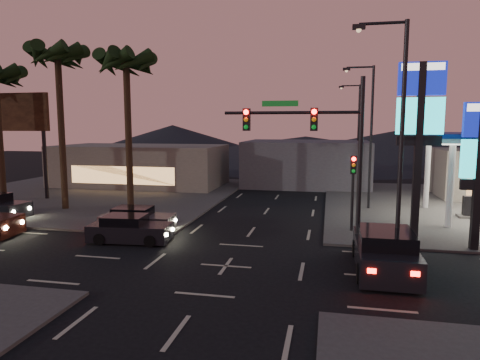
% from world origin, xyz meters
% --- Properties ---
extents(ground, '(140.00, 140.00, 0.00)m').
position_xyz_m(ground, '(0.00, 0.00, 0.00)').
color(ground, black).
rests_on(ground, ground).
extents(corner_lot_nw, '(24.00, 24.00, 0.12)m').
position_xyz_m(corner_lot_nw, '(-16.00, 16.00, 0.06)').
color(corner_lot_nw, '#47443F').
rests_on(corner_lot_nw, ground).
extents(pylon_sign_tall, '(2.20, 0.35, 9.00)m').
position_xyz_m(pylon_sign_tall, '(8.50, 5.50, 6.39)').
color(pylon_sign_tall, black).
rests_on(pylon_sign_tall, ground).
extents(pylon_sign_short, '(1.60, 0.35, 7.00)m').
position_xyz_m(pylon_sign_short, '(11.00, 4.50, 4.66)').
color(pylon_sign_short, black).
rests_on(pylon_sign_short, ground).
extents(traffic_signal_mast, '(6.10, 0.39, 8.00)m').
position_xyz_m(traffic_signal_mast, '(3.76, 1.99, 5.23)').
color(traffic_signal_mast, black).
rests_on(traffic_signal_mast, ground).
extents(pedestal_signal, '(0.32, 0.39, 4.30)m').
position_xyz_m(pedestal_signal, '(5.50, 6.98, 2.92)').
color(pedestal_signal, black).
rests_on(pedestal_signal, ground).
extents(streetlight_near, '(2.14, 0.25, 10.00)m').
position_xyz_m(streetlight_near, '(6.79, 1.00, 5.72)').
color(streetlight_near, black).
rests_on(streetlight_near, ground).
extents(streetlight_mid, '(2.14, 0.25, 10.00)m').
position_xyz_m(streetlight_mid, '(6.79, 14.00, 5.72)').
color(streetlight_mid, black).
rests_on(streetlight_mid, ground).
extents(streetlight_far, '(2.14, 0.25, 10.00)m').
position_xyz_m(streetlight_far, '(6.79, 28.00, 5.72)').
color(streetlight_far, black).
rests_on(streetlight_far, ground).
extents(palm_a, '(4.41, 4.41, 10.86)m').
position_xyz_m(palm_a, '(-9.00, 9.50, 9.43)').
color(palm_a, black).
rests_on(palm_a, ground).
extents(palm_b, '(4.41, 4.41, 11.46)m').
position_xyz_m(palm_b, '(-14.00, 9.50, 9.97)').
color(palm_b, black).
rests_on(palm_b, ground).
extents(billboard, '(6.00, 0.30, 8.50)m').
position_xyz_m(billboard, '(-20.50, 13.00, 6.33)').
color(billboard, black).
rests_on(billboard, ground).
extents(building_far_west, '(16.00, 8.00, 4.00)m').
position_xyz_m(building_far_west, '(-14.00, 22.00, 2.00)').
color(building_far_west, '#726B5B').
rests_on(building_far_west, ground).
extents(building_far_mid, '(12.00, 9.00, 4.40)m').
position_xyz_m(building_far_mid, '(2.00, 26.00, 2.20)').
color(building_far_mid, '#4C4C51').
rests_on(building_far_mid, ground).
extents(hill_left, '(40.00, 40.00, 6.00)m').
position_xyz_m(hill_left, '(-25.00, 60.00, 3.00)').
color(hill_left, black).
rests_on(hill_left, ground).
extents(hill_right, '(50.00, 50.00, 5.00)m').
position_xyz_m(hill_right, '(15.00, 60.00, 2.50)').
color(hill_right, black).
rests_on(hill_right, ground).
extents(hill_center, '(60.00, 60.00, 4.00)m').
position_xyz_m(hill_center, '(0.00, 60.00, 2.00)').
color(hill_center, black).
rests_on(hill_center, ground).
extents(car_lane_a_front, '(4.33, 2.07, 1.38)m').
position_xyz_m(car_lane_a_front, '(-5.77, 2.72, 0.64)').
color(car_lane_a_front, black).
rests_on(car_lane_a_front, ground).
extents(car_lane_b_front, '(4.25, 1.97, 1.36)m').
position_xyz_m(car_lane_b_front, '(-6.39, 4.92, 0.63)').
color(car_lane_b_front, '#545456').
rests_on(car_lane_b_front, ground).
extents(suv_station, '(2.36, 5.37, 1.78)m').
position_xyz_m(suv_station, '(6.50, 0.70, 0.83)').
color(suv_station, black).
rests_on(suv_station, ground).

